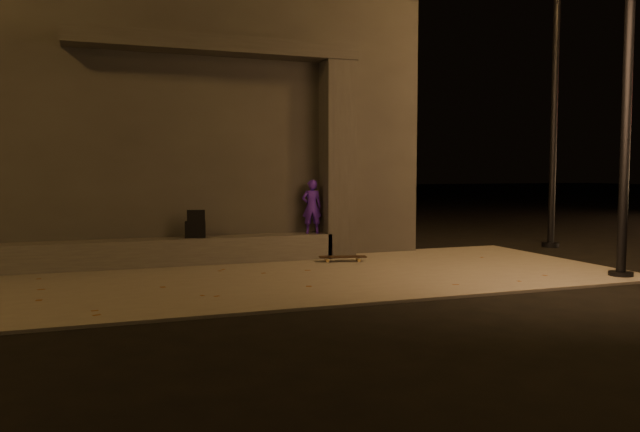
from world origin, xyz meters
name	(u,v)px	position (x,y,z in m)	size (l,w,h in m)	color
ground	(320,306)	(0.00, 0.00, 0.00)	(120.00, 120.00, 0.00)	black
sidewalk	(275,278)	(0.00, 2.00, 0.02)	(11.00, 4.40, 0.04)	slate
building	(171,125)	(-1.00, 6.49, 2.61)	(9.00, 5.10, 5.22)	#3B3835
ledge	(162,252)	(-1.50, 3.75, 0.27)	(6.00, 0.55, 0.45)	#4F4D48
column	(337,160)	(1.70, 3.75, 1.84)	(0.55, 0.55, 3.60)	#3B3835
canopy	(217,46)	(-0.50, 3.80, 3.78)	(5.00, 0.70, 0.28)	#3B3835
skateboarder	(312,207)	(1.20, 3.75, 0.98)	(0.36, 0.24, 0.99)	#481DBD
backpack	(195,228)	(-0.93, 3.75, 0.66)	(0.38, 0.28, 0.48)	black
skateboard	(343,257)	(1.55, 3.10, 0.12)	(0.86, 0.41, 0.09)	black
street_lamp_0	(630,24)	(5.00, 0.27, 3.82)	(0.36, 0.36, 6.70)	black
street_lamp_2	(555,62)	(6.69, 3.82, 3.93)	(0.36, 0.36, 6.91)	black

